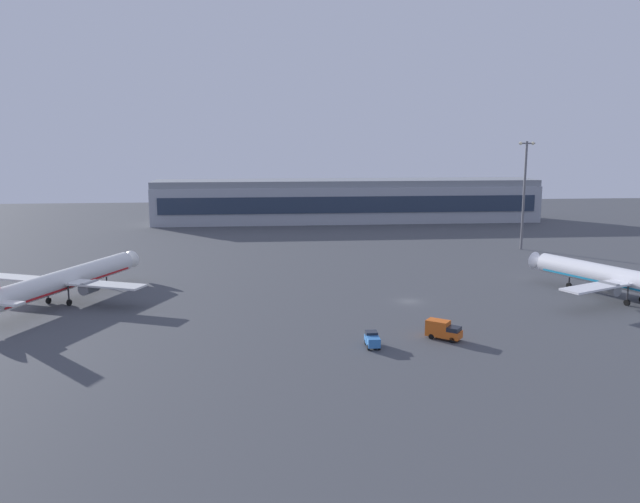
{
  "coord_description": "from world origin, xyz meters",
  "views": [
    {
      "loc": [
        -29.3,
        -121.44,
        32.29
      ],
      "look_at": [
        -14.62,
        36.14,
        4.0
      ],
      "focal_mm": 35.63,
      "sensor_mm": 36.0,
      "label": 1
    }
  ],
  "objects_px": {
    "catering_truck": "(443,330)",
    "maintenance_van": "(372,340)",
    "airplane_near_gate": "(65,280)",
    "airplane_far_stand": "(626,280)",
    "apron_light_west": "(524,189)"
  },
  "relations": [
    {
      "from": "catering_truck",
      "to": "maintenance_van",
      "type": "xyz_separation_m",
      "value": [
        -12.13,
        -2.79,
        -0.4
      ]
    },
    {
      "from": "airplane_near_gate",
      "to": "maintenance_van",
      "type": "bearing_deg",
      "value": -8.09
    },
    {
      "from": "airplane_far_stand",
      "to": "maintenance_van",
      "type": "bearing_deg",
      "value": 177.92
    },
    {
      "from": "airplane_far_stand",
      "to": "airplane_near_gate",
      "type": "bearing_deg",
      "value": 150.12
    },
    {
      "from": "airplane_far_stand",
      "to": "airplane_near_gate",
      "type": "distance_m",
      "value": 111.93
    },
    {
      "from": "airplane_far_stand",
      "to": "apron_light_west",
      "type": "relative_size",
      "value": 1.37
    },
    {
      "from": "catering_truck",
      "to": "apron_light_west",
      "type": "distance_m",
      "value": 95.24
    },
    {
      "from": "airplane_near_gate",
      "to": "maintenance_van",
      "type": "distance_m",
      "value": 65.34
    },
    {
      "from": "airplane_far_stand",
      "to": "catering_truck",
      "type": "bearing_deg",
      "value": -179.58
    },
    {
      "from": "airplane_near_gate",
      "to": "maintenance_van",
      "type": "relative_size",
      "value": 10.49
    },
    {
      "from": "airplane_far_stand",
      "to": "maintenance_van",
      "type": "height_order",
      "value": "airplane_far_stand"
    },
    {
      "from": "apron_light_west",
      "to": "maintenance_van",
      "type": "bearing_deg",
      "value": -125.2
    },
    {
      "from": "catering_truck",
      "to": "maintenance_van",
      "type": "relative_size",
      "value": 1.42
    },
    {
      "from": "airplane_near_gate",
      "to": "apron_light_west",
      "type": "distance_m",
      "value": 126.84
    },
    {
      "from": "catering_truck",
      "to": "maintenance_van",
      "type": "height_order",
      "value": "catering_truck"
    }
  ]
}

